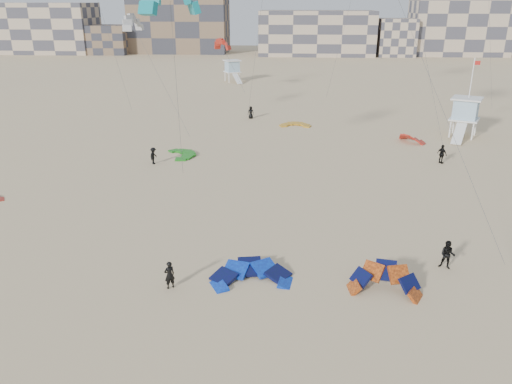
# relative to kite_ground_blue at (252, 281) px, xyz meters

# --- Properties ---
(ground) EXTENTS (320.00, 320.00, 0.00)m
(ground) POSITION_rel_kite_ground_blue_xyz_m (-1.26, -4.76, 0.00)
(ground) COLOR tan
(ground) RESTS_ON ground
(kite_ground_blue) EXTENTS (5.29, 5.49, 2.63)m
(kite_ground_blue) POSITION_rel_kite_ground_blue_xyz_m (0.00, 0.00, 0.00)
(kite_ground_blue) COLOR blue
(kite_ground_blue) RESTS_ON ground
(kite_ground_orange) EXTENTS (4.38, 4.39, 3.80)m
(kite_ground_orange) POSITION_rel_kite_ground_blue_xyz_m (7.20, -0.61, 0.00)
(kite_ground_orange) COLOR orange
(kite_ground_orange) RESTS_ON ground
(kite_ground_green) EXTENTS (5.03, 4.91, 0.64)m
(kite_ground_green) POSITION_rel_kite_ground_blue_xyz_m (-8.94, 23.61, 0.00)
(kite_ground_green) COLOR #208E16
(kite_ground_green) RESTS_ON ground
(kite_ground_red_far) EXTENTS (4.24, 4.20, 2.70)m
(kite_ground_red_far) POSITION_rel_kite_ground_blue_xyz_m (15.32, 30.33, 0.00)
(kite_ground_red_far) COLOR #C3380B
(kite_ground_red_far) RESTS_ON ground
(kite_ground_yellow) EXTENTS (3.47, 3.67, 0.77)m
(kite_ground_yellow) POSITION_rel_kite_ground_blue_xyz_m (2.58, 37.04, 0.00)
(kite_ground_yellow) COLOR gold
(kite_ground_yellow) RESTS_ON ground
(kitesurfer_main) EXTENTS (0.70, 0.65, 1.61)m
(kitesurfer_main) POSITION_rel_kite_ground_blue_xyz_m (-4.36, -1.05, 0.80)
(kitesurfer_main) COLOR black
(kitesurfer_main) RESTS_ON ground
(kitesurfer_b) EXTENTS (1.04, 0.95, 1.74)m
(kitesurfer_b) POSITION_rel_kite_ground_blue_xyz_m (11.22, 2.17, 0.87)
(kitesurfer_b) COLOR black
(kitesurfer_b) RESTS_ON ground
(kitesurfer_c) EXTENTS (0.80, 1.14, 1.61)m
(kitesurfer_c) POSITION_rel_kite_ground_blue_xyz_m (-10.98, 20.64, 0.80)
(kitesurfer_c) COLOR black
(kitesurfer_c) RESTS_ON ground
(kitesurfer_d) EXTENTS (0.97, 1.14, 1.84)m
(kitesurfer_d) POSITION_rel_kite_ground_blue_xyz_m (16.50, 22.69, 0.92)
(kitesurfer_d) COLOR black
(kitesurfer_d) RESTS_ON ground
(kitesurfer_e) EXTENTS (0.83, 0.58, 1.63)m
(kitesurfer_e) POSITION_rel_kite_ground_blue_xyz_m (-3.27, 40.85, 0.81)
(kitesurfer_e) COLOR black
(kitesurfer_e) RESTS_ON ground
(kitesurfer_f) EXTENTS (0.62, 1.51, 1.58)m
(kitesurfer_f) POSITION_rel_kite_ground_blue_xyz_m (26.69, 50.09, 0.79)
(kitesurfer_f) COLOR black
(kitesurfer_f) RESTS_ON ground
(kite_fly_teal_a) EXTENTS (6.48, 6.48, 15.37)m
(kite_fly_teal_a) POSITION_rel_kite_ground_blue_xyz_m (-6.89, 13.73, 14.59)
(kite_fly_teal_a) COLOR #107D8F
(kite_fly_teal_a) RESTS_ON ground
(kite_fly_grey) EXTENTS (8.59, 6.69, 12.33)m
(kite_fly_grey) POSITION_rel_kite_ground_blue_xyz_m (-15.38, 31.82, 12.21)
(kite_fly_grey) COLOR silver
(kite_fly_grey) RESTS_ON ground
(kite_fly_red) EXTENTS (6.29, 5.76, 8.32)m
(kite_fly_red) POSITION_rel_kite_ground_blue_xyz_m (-9.08, 57.29, 8.00)
(kite_fly_red) COLOR #C3380B
(kite_fly_red) RESTS_ON ground
(lifeguard_tower_near) EXTENTS (4.20, 6.66, 4.46)m
(lifeguard_tower_near) POSITION_rel_kite_ground_blue_xyz_m (21.71, 33.19, 2.21)
(lifeguard_tower_near) COLOR white
(lifeguard_tower_near) RESTS_ON ground
(lifeguard_tower_far) EXTENTS (3.84, 6.05, 4.04)m
(lifeguard_tower_far) POSITION_rel_kite_ground_blue_xyz_m (-9.34, 72.68, 2.00)
(lifeguard_tower_far) COLOR white
(lifeguard_tower_far) RESTS_ON ground
(flagpole) EXTENTS (0.71, 0.11, 8.79)m
(flagpole) POSITION_rel_kite_ground_blue_xyz_m (21.93, 33.38, 4.60)
(flagpole) COLOR white
(flagpole) RESTS_ON ground
(condo_west_a) EXTENTS (30.00, 15.00, 14.00)m
(condo_west_a) POSITION_rel_kite_ground_blue_xyz_m (-71.26, 125.24, 7.00)
(condo_west_a) COLOR tan
(condo_west_a) RESTS_ON ground
(condo_west_b) EXTENTS (28.00, 14.00, 18.00)m
(condo_west_b) POSITION_rel_kite_ground_blue_xyz_m (-31.26, 129.24, 9.00)
(condo_west_b) COLOR brown
(condo_west_b) RESTS_ON ground
(condo_mid) EXTENTS (32.00, 16.00, 12.00)m
(condo_mid) POSITION_rel_kite_ground_blue_xyz_m (8.74, 125.24, 6.00)
(condo_mid) COLOR tan
(condo_mid) RESTS_ON ground
(condo_east) EXTENTS (26.00, 14.00, 16.00)m
(condo_east) POSITION_rel_kite_ground_blue_xyz_m (48.74, 127.24, 8.00)
(condo_east) COLOR tan
(condo_east) RESTS_ON ground
(condo_fill_left) EXTENTS (12.00, 10.00, 8.00)m
(condo_fill_left) POSITION_rel_kite_ground_blue_xyz_m (-51.26, 123.24, 4.00)
(condo_fill_left) COLOR brown
(condo_fill_left) RESTS_ON ground
(condo_fill_right) EXTENTS (10.00, 10.00, 10.00)m
(condo_fill_right) POSITION_rel_kite_ground_blue_xyz_m (30.74, 123.24, 5.00)
(condo_fill_right) COLOR tan
(condo_fill_right) RESTS_ON ground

